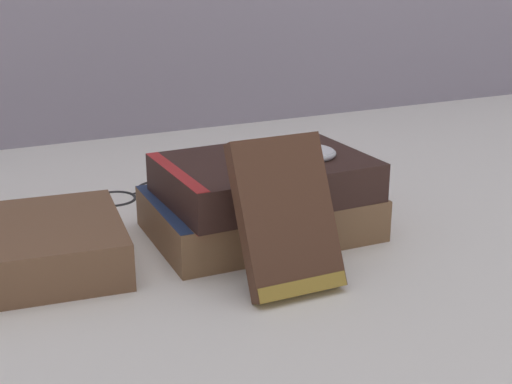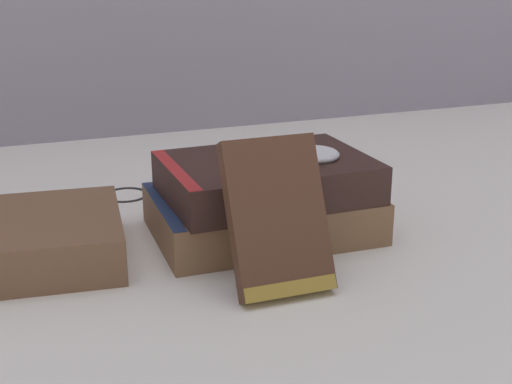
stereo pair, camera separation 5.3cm
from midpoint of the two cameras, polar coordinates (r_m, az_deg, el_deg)
ground_plane at (r=0.66m, az=-1.45°, el=-4.96°), size 3.00×3.00×0.00m
book_flat_bottom at (r=0.70m, az=-2.27°, el=-1.80°), size 0.21×0.15×0.04m
book_flat_top at (r=0.68m, az=-1.92°, el=1.09°), size 0.19×0.14×0.04m
book_side_left at (r=0.66m, az=-21.90°, el=-4.43°), size 0.21×0.17×0.04m
book_leaning_front at (r=0.58m, az=-0.13°, el=-2.46°), size 0.08×0.07×0.12m
pocket_watch at (r=0.68m, az=2.10°, el=3.12°), size 0.05×0.05×0.01m
reading_glasses at (r=0.83m, az=-11.33°, el=-0.02°), size 0.12×0.08×0.00m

